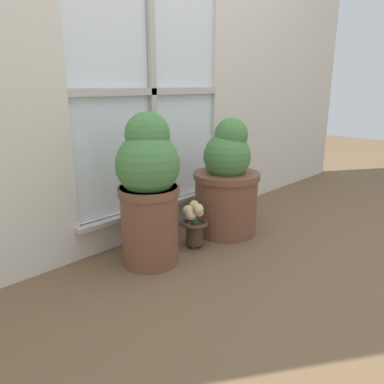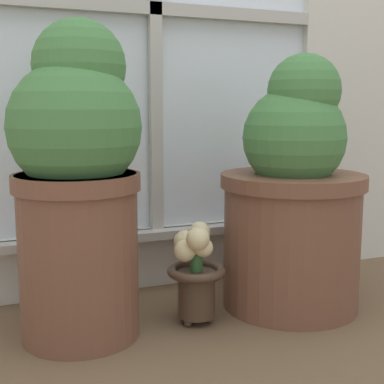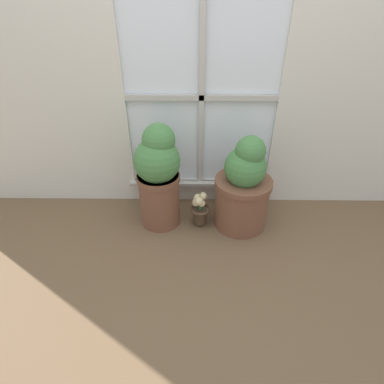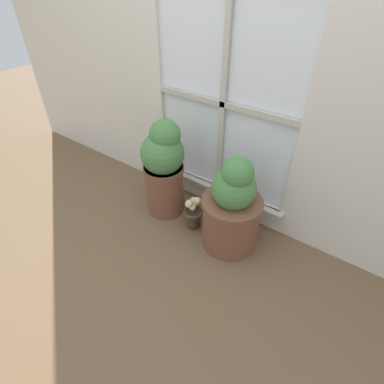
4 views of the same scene
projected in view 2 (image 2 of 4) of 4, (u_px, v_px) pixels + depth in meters
ground_plane at (226, 351)px, 1.20m from camera, size 10.00×10.00×0.00m
potted_plant_left at (77, 177)px, 1.23m from camera, size 0.30×0.30×0.74m
potted_plant_right at (293, 198)px, 1.43m from camera, size 0.39×0.39×0.68m
flower_vase at (195, 270)px, 1.33m from camera, size 0.15×0.15×0.26m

